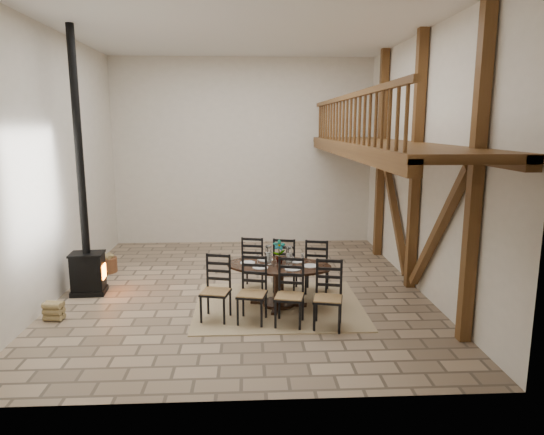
{
  "coord_description": "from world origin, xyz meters",
  "views": [
    {
      "loc": [
        0.1,
        -9.28,
        3.24
      ],
      "look_at": [
        0.6,
        0.4,
        1.38
      ],
      "focal_mm": 32.0,
      "sensor_mm": 36.0,
      "label": 1
    }
  ],
  "objects_px": {
    "dining_table": "(278,286)",
    "log_basket": "(106,264)",
    "log_stack": "(54,311)",
    "wood_stove": "(85,237)"
  },
  "relations": [
    {
      "from": "log_basket",
      "to": "log_stack",
      "type": "bearing_deg",
      "value": -91.94
    },
    {
      "from": "dining_table",
      "to": "log_basket",
      "type": "bearing_deg",
      "value": 160.56
    },
    {
      "from": "dining_table",
      "to": "log_stack",
      "type": "height_order",
      "value": "dining_table"
    },
    {
      "from": "dining_table",
      "to": "log_stack",
      "type": "relative_size",
      "value": 7.29
    },
    {
      "from": "dining_table",
      "to": "log_stack",
      "type": "xyz_separation_m",
      "value": [
        -3.8,
        -0.38,
        -0.24
      ]
    },
    {
      "from": "log_basket",
      "to": "log_stack",
      "type": "relative_size",
      "value": 1.45
    },
    {
      "from": "dining_table",
      "to": "wood_stove",
      "type": "bearing_deg",
      "value": 178.53
    },
    {
      "from": "dining_table",
      "to": "log_stack",
      "type": "bearing_deg",
      "value": -161.44
    },
    {
      "from": "wood_stove",
      "to": "log_stack",
      "type": "height_order",
      "value": "wood_stove"
    },
    {
      "from": "dining_table",
      "to": "log_basket",
      "type": "xyz_separation_m",
      "value": [
        -3.71,
        2.34,
        -0.22
      ]
    }
  ]
}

